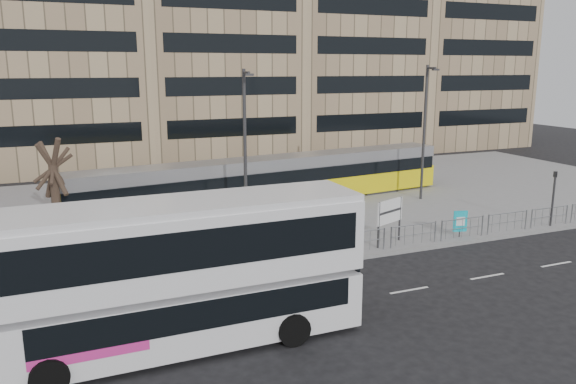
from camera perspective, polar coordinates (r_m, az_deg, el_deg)
name	(u,v)px	position (r m, az deg, el deg)	size (l,w,h in m)	color
ground	(321,265)	(25.79, 3.42, -7.44)	(120.00, 120.00, 0.00)	black
plaza	(241,205)	(36.47, -4.84, -1.35)	(64.00, 24.00, 0.15)	gray
kerb	(321,263)	(25.81, 3.37, -7.25)	(64.00, 0.25, 0.17)	gray
building_row	(183,24)	(57.50, -10.64, 16.45)	(70.40, 18.40, 31.20)	maroon
pedestrian_barrier	(355,237)	(26.79, 6.84, -4.53)	(32.07, 0.07, 1.10)	gray
road_markings	(388,294)	(23.01, 10.12, -10.15)	(62.00, 0.12, 0.01)	white
double_decker_bus	(175,271)	(18.08, -11.44, -7.85)	(11.98, 3.15, 4.79)	silver
tram	(270,181)	(36.05, -1.81, 1.15)	(26.03, 5.62, 3.06)	yellow
station_sign	(390,213)	(28.27, 10.29, -2.15)	(1.87, 0.82, 2.29)	#2D2D30
ad_panel	(460,222)	(30.54, 17.09, -2.90)	(0.74, 0.23, 1.40)	#2D2D30
pedestrian	(354,215)	(30.00, 6.68, -2.38)	(0.71, 0.47, 1.95)	black
traffic_light_west	(263,224)	(24.59, -2.59, -3.23)	(0.21, 0.24, 3.10)	#2D2D30
traffic_light_east	(554,191)	(34.23, 25.39, 0.06)	(0.20, 0.23, 3.10)	#2D2D30
lamp_post_west	(245,144)	(30.09, -4.36, 4.91)	(0.45, 1.04, 8.59)	#2D2D30
lamp_post_east	(425,128)	(38.03, 13.73, 6.35)	(0.45, 1.04, 8.81)	#2D2D30
bare_tree	(50,135)	(30.42, -23.03, 5.37)	(5.05, 5.05, 7.67)	black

